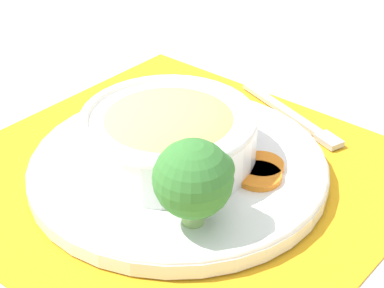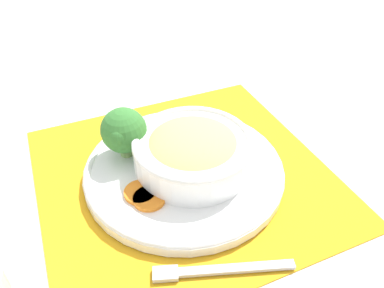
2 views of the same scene
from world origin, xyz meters
name	(u,v)px [view 1 (image 1 of 2)]	position (x,y,z in m)	size (l,w,h in m)	color
ground_plane	(178,177)	(0.00, 0.00, 0.00)	(4.00, 4.00, 0.00)	beige
placemat	(178,176)	(0.00, 0.00, 0.00)	(0.51, 0.52, 0.00)	orange
plate	(178,166)	(0.00, 0.00, 0.02)	(0.32, 0.32, 0.02)	white
bowl	(172,130)	(0.00, -0.01, 0.05)	(0.19, 0.19, 0.06)	white
broccoli_floret	(194,179)	(0.06, 0.09, 0.07)	(0.08, 0.08, 0.09)	#84AD5B
carrot_slice_near	(258,176)	(-0.04, 0.08, 0.02)	(0.05, 0.05, 0.01)	orange
carrot_slice_middle	(261,166)	(-0.06, 0.07, 0.02)	(0.05, 0.05, 0.01)	orange
fork	(298,120)	(-0.19, 0.01, 0.01)	(0.05, 0.18, 0.01)	#B7B7BC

